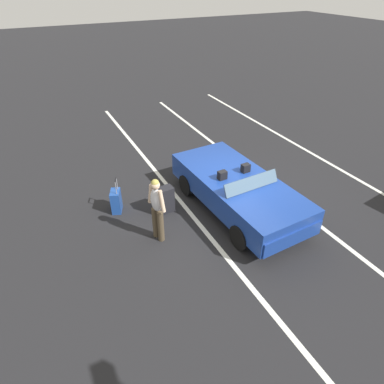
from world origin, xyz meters
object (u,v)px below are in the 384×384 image
at_px(convertible_car, 242,194).
at_px(suitcase_large_black, 164,200).
at_px(traveler_person, 157,207).
at_px(suitcase_medium_bright, 116,201).

height_order(convertible_car, suitcase_large_black, convertible_car).
distance_m(convertible_car, suitcase_large_black, 2.04).
bearing_deg(suitcase_large_black, traveler_person, 144.46).
relative_size(convertible_car, suitcase_large_black, 5.70).
height_order(suitcase_large_black, suitcase_medium_bright, suitcase_medium_bright).
bearing_deg(suitcase_large_black, convertible_car, -122.77).
height_order(convertible_car, suitcase_medium_bright, convertible_car).
xyz_separation_m(suitcase_medium_bright, traveler_person, (1.51, 0.59, 0.62)).
bearing_deg(traveler_person, suitcase_large_black, 43.04).
xyz_separation_m(convertible_car, suitcase_large_black, (-0.95, -1.79, -0.22)).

